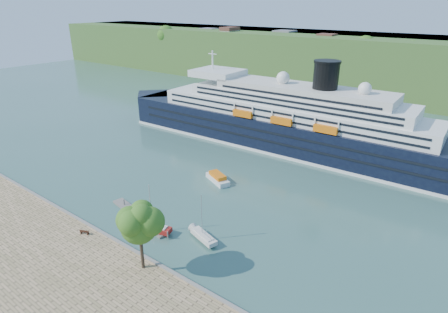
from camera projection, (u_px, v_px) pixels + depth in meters
ground at (106, 238)px, 64.50m from camera, size 400.00×400.00×0.00m
far_hillside at (376, 64)px, 166.36m from camera, size 400.00×50.00×24.00m
quay_coping at (104, 233)px, 63.91m from camera, size 220.00×0.50×0.30m
cruise_ship at (282, 103)px, 101.22m from camera, size 110.76×20.21×24.75m
park_bench at (84, 231)px, 63.83m from camera, size 1.70×1.22×1.01m
promenade_tree at (140, 234)px, 53.74m from camera, size 7.18×7.18×11.89m
floating_pontoon at (139, 216)px, 70.72m from camera, size 17.30×5.19×0.38m
sailboat_red at (153, 210)px, 64.57m from camera, size 7.13×3.49×8.88m
sailboat_white_far at (203, 220)px, 62.22m from camera, size 6.69×3.52×8.33m
tender_launch at (218, 178)px, 84.52m from camera, size 7.60×5.16×1.99m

